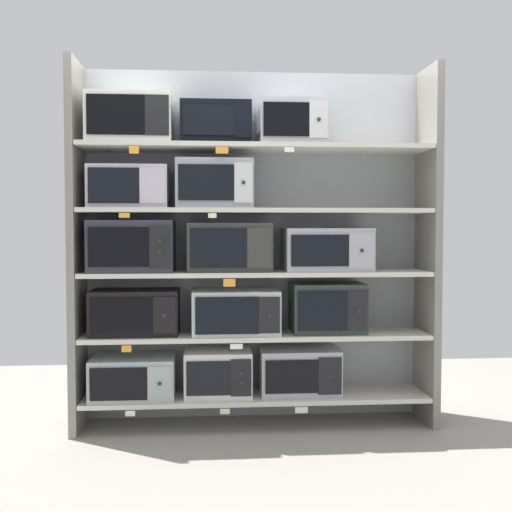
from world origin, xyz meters
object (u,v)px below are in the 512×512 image
Objects in this scene: microwave_2 at (299,371)px; microwave_10 at (214,184)px; microwave_4 at (236,311)px; microwave_7 at (229,247)px; microwave_6 at (133,246)px; microwave_9 at (129,187)px; microwave_3 at (135,312)px; microwave_11 at (131,120)px; microwave_1 at (218,373)px; microwave_8 at (326,249)px; microwave_12 at (216,125)px; microwave_13 at (291,124)px; microwave_0 at (134,376)px; microwave_5 at (327,307)px.

microwave_2 is 1.06× the size of microwave_10.
microwave_7 reaches higher than microwave_4.
microwave_6 is at bearing 179.97° from microwave_4.
microwave_2 is 0.96× the size of microwave_7.
microwave_9 is (-0.66, -0.00, 0.40)m from microwave_7.
microwave_3 is 1.14× the size of microwave_10.
microwave_11 reaches higher than microwave_7.
microwave_1 is 0.85m from microwave_7.
microwave_9 is at bearing -179.99° from microwave_8.
microwave_8 is (0.73, 0.00, 0.83)m from microwave_1.
microwave_9 reaches higher than microwave_7.
microwave_2 is 1.75m from microwave_12.
microwave_12 is (0.55, 0.00, -0.02)m from microwave_11.
microwave_13 is at bearing -0.01° from microwave_10.
microwave_1 is 0.78× the size of microwave_3.
microwave_8 is 1.30× the size of microwave_13.
microwave_11 is at bearing -179.97° from microwave_10.
microwave_11 is 1.18× the size of microwave_12.
microwave_0 is 0.95× the size of microwave_8.
microwave_3 is (-0.55, -0.00, 0.41)m from microwave_1.
microwave_8 is (0.65, 0.00, -0.02)m from microwave_7.
microwave_3 is 1.35m from microwave_12.
microwave_9 is at bearing -179.35° from microwave_6.
microwave_13 reaches higher than microwave_12.
microwave_1 is 0.98× the size of microwave_12.
microwave_2 is 0.98× the size of microwave_6.
microwave_10 reaches higher than microwave_7.
microwave_7 reaches higher than microwave_5.
microwave_11 is (-0.00, -0.00, 0.82)m from microwave_6.
microwave_3 reaches higher than microwave_0.
microwave_12 is 0.50m from microwave_13.
microwave_13 is at bearing -179.98° from microwave_8.
microwave_8 is 1.37m from microwave_9.
microwave_4 is at bearing -0.15° from microwave_1.
microwave_5 is 0.91× the size of microwave_11.
microwave_12 is at bearing 0.02° from microwave_6.
microwave_8 reaches higher than microwave_3.
microwave_13 is at bearing -179.91° from microwave_2.
microwave_7 is (0.64, -0.00, 0.86)m from microwave_0.
microwave_9 is 1.02× the size of microwave_10.
microwave_0 is at bearing 0.83° from microwave_11.
microwave_2 is 2.01m from microwave_11.
microwave_13 is (0.51, -0.00, 0.40)m from microwave_10.
microwave_2 is 1.67m from microwave_13.
microwave_9 reaches higher than microwave_1.
microwave_5 is at bearing -0.02° from microwave_10.
microwave_2 is 0.84m from microwave_8.
microwave_7 is at bearing -0.21° from microwave_12.
microwave_2 is 1.38m from microwave_10.
microwave_13 reaches higher than microwave_7.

